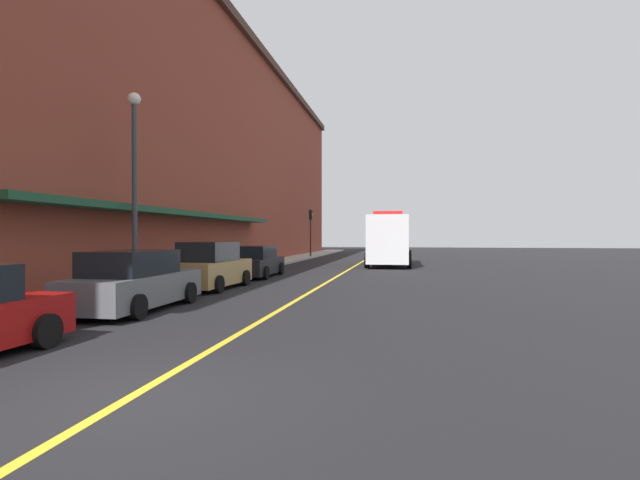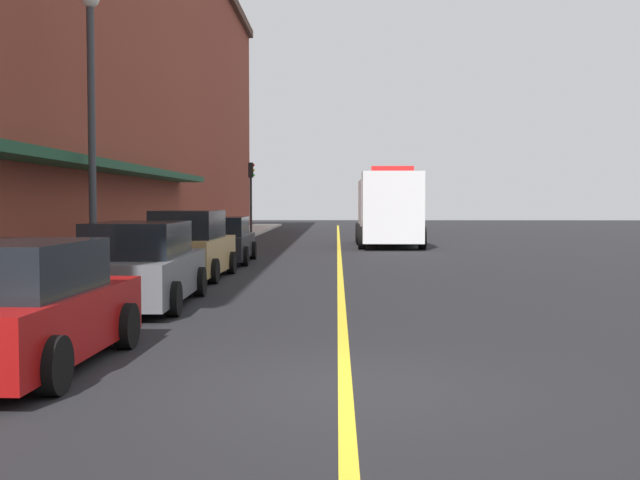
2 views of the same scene
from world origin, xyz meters
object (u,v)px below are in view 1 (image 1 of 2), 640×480
(parking_meter_2, at_px, (162,263))
(traffic_light_near, at_px, (311,224))
(parked_car_1, at_px, (135,282))
(box_truck, at_px, (390,241))
(parking_meter_1, at_px, (149,265))
(parking_meter_0, at_px, (205,258))
(parked_car_3, at_px, (256,262))
(street_lamp_left, at_px, (134,169))
(parked_car_2, at_px, (211,267))

(parking_meter_2, xyz_separation_m, traffic_light_near, (0.06, 27.38, 2.10))
(parking_meter_2, bearing_deg, parked_car_1, -71.32)
(box_truck, xyz_separation_m, parking_meter_1, (-7.66, -18.23, -0.66))
(parking_meter_0, height_order, parking_meter_1, same)
(parking_meter_0, bearing_deg, parking_meter_2, -90.00)
(parked_car_3, xyz_separation_m, street_lamp_left, (-2.00, -7.67, 3.66))
(parking_meter_1, bearing_deg, parking_meter_0, 90.00)
(parking_meter_0, xyz_separation_m, traffic_light_near, (0.06, 23.63, 2.10))
(parked_car_1, bearing_deg, parked_car_2, -0.30)
(parked_car_2, distance_m, parking_meter_0, 2.74)
(parked_car_1, height_order, parking_meter_1, parked_car_1)
(parked_car_3, bearing_deg, parking_meter_1, 168.54)
(parked_car_3, height_order, parking_meter_1, parked_car_3)
(parked_car_1, height_order, parked_car_2, parked_car_2)
(box_truck, xyz_separation_m, street_lamp_left, (-8.26, -18.15, 2.68))
(parked_car_1, distance_m, traffic_light_near, 31.64)
(parked_car_1, relative_size, parked_car_2, 1.10)
(parked_car_3, bearing_deg, traffic_light_near, 2.53)
(street_lamp_left, distance_m, traffic_light_near, 28.25)
(parked_car_2, height_order, parking_meter_0, parked_car_2)
(parked_car_2, height_order, parking_meter_1, parked_car_2)
(parked_car_3, distance_m, street_lamp_left, 8.73)
(parked_car_3, distance_m, parking_meter_2, 6.98)
(parked_car_3, xyz_separation_m, parking_meter_2, (-1.40, -6.83, 0.32))
(box_truck, bearing_deg, parked_car_2, -21.42)
(parking_meter_2, distance_m, traffic_light_near, 27.46)
(traffic_light_near, bearing_deg, parked_car_1, -87.57)
(parked_car_3, bearing_deg, parked_car_1, 178.79)
(street_lamp_left, bearing_deg, traffic_light_near, 88.66)
(parked_car_1, height_order, parking_meter_2, parked_car_1)
(parked_car_1, relative_size, box_truck, 0.57)
(parked_car_2, bearing_deg, street_lamp_left, 140.40)
(parked_car_2, height_order, traffic_light_near, traffic_light_near)
(parking_meter_2, bearing_deg, parked_car_2, 45.84)
(parked_car_3, relative_size, parking_meter_0, 3.67)
(parked_car_1, xyz_separation_m, parking_meter_2, (-1.40, 4.14, 0.28))
(parked_car_3, xyz_separation_m, traffic_light_near, (-1.34, 20.54, 2.42))
(parking_meter_1, relative_size, traffic_light_near, 0.31)
(parked_car_2, distance_m, box_truck, 17.21)
(parked_car_1, relative_size, parking_meter_0, 3.66)
(box_truck, bearing_deg, parked_car_3, -30.57)
(parked_car_3, xyz_separation_m, box_truck, (6.26, 10.48, 0.98))
(parking_meter_1, xyz_separation_m, traffic_light_near, (0.06, 28.29, 2.10))
(parked_car_2, relative_size, parking_meter_2, 3.33)
(parked_car_2, relative_size, box_truck, 0.52)
(parking_meter_1, height_order, traffic_light_near, traffic_light_near)
(parking_meter_2, relative_size, traffic_light_near, 0.31)
(parked_car_3, bearing_deg, parking_meter_2, 167.20)
(parking_meter_0, bearing_deg, parked_car_2, -61.38)
(parking_meter_1, bearing_deg, traffic_light_near, 89.88)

